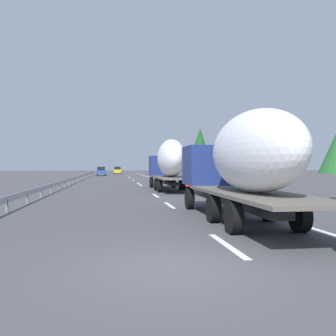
{
  "coord_description": "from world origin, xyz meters",
  "views": [
    {
      "loc": [
        -7.69,
        1.21,
        2.12
      ],
      "look_at": [
        22.31,
        -3.17,
        1.95
      ],
      "focal_mm": 40.27,
      "sensor_mm": 36.0,
      "label": 1
    }
  ],
  "objects_px": {
    "truck_lead": "(169,162)",
    "car_yellow_coupe": "(117,170)",
    "truck_trailing": "(241,160)",
    "road_sign": "(172,165)",
    "car_blue_sedan": "(101,171)"
  },
  "relations": [
    {
      "from": "car_yellow_coupe",
      "to": "car_blue_sedan",
      "type": "distance_m",
      "value": 18.12
    },
    {
      "from": "truck_trailing",
      "to": "car_blue_sedan",
      "type": "xyz_separation_m",
      "value": [
        70.42,
        7.4,
        -1.37
      ]
    },
    {
      "from": "truck_lead",
      "to": "road_sign",
      "type": "distance_m",
      "value": 18.71
    },
    {
      "from": "truck_trailing",
      "to": "road_sign",
      "type": "distance_m",
      "value": 37.27
    },
    {
      "from": "car_yellow_coupe",
      "to": "road_sign",
      "type": "distance_m",
      "value": 51.48
    },
    {
      "from": "car_blue_sedan",
      "to": "road_sign",
      "type": "height_order",
      "value": "road_sign"
    },
    {
      "from": "car_blue_sedan",
      "to": "truck_trailing",
      "type": "bearing_deg",
      "value": -174.0
    },
    {
      "from": "car_yellow_coupe",
      "to": "truck_lead",
      "type": "bearing_deg",
      "value": -176.96
    },
    {
      "from": "truck_lead",
      "to": "car_yellow_coupe",
      "type": "relative_size",
      "value": 2.98
    },
    {
      "from": "car_yellow_coupe",
      "to": "car_blue_sedan",
      "type": "relative_size",
      "value": 0.93
    },
    {
      "from": "car_blue_sedan",
      "to": "road_sign",
      "type": "xyz_separation_m",
      "value": [
        -33.28,
        -10.5,
        1.34
      ]
    },
    {
      "from": "truck_lead",
      "to": "car_blue_sedan",
      "type": "height_order",
      "value": "truck_lead"
    },
    {
      "from": "car_yellow_coupe",
      "to": "road_sign",
      "type": "height_order",
      "value": "road_sign"
    },
    {
      "from": "truck_trailing",
      "to": "car_yellow_coupe",
      "type": "relative_size",
      "value": 3.08
    },
    {
      "from": "car_blue_sedan",
      "to": "truck_lead",
      "type": "bearing_deg",
      "value": -171.86
    }
  ]
}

